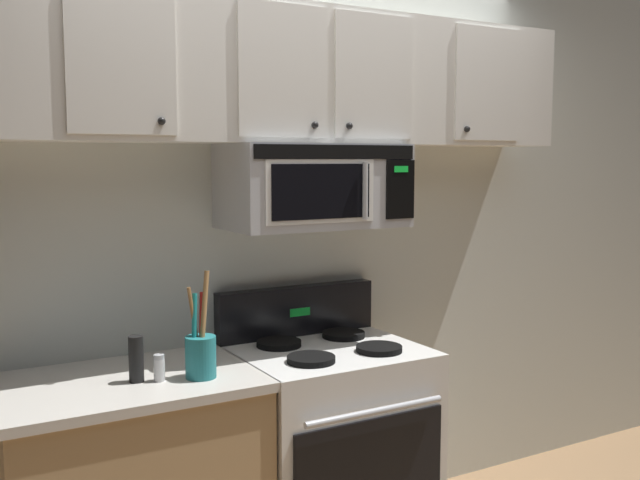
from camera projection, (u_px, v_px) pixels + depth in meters
The scene contains 7 objects.
back_wall at pixel (287, 234), 3.32m from camera, with size 5.20×0.10×2.70m, color silver.
stove_range at pixel (328, 448), 3.10m from camera, with size 0.76×0.69×1.12m.
over_range_microwave at pixel (314, 186), 3.08m from camera, with size 0.76×0.43×0.35m.
upper_cabinets at pixel (310, 78), 3.05m from camera, with size 2.50×0.36×0.55m.
utensil_crock_teal at pixel (201, 352), 2.64m from camera, with size 0.11×0.11×0.39m.
salt_shaker at pixel (159, 368), 2.60m from camera, with size 0.04×0.04×0.10m.
pepper_mill at pixel (136, 359), 2.59m from camera, with size 0.05×0.05×0.17m, color black.
Camera 1 is at (-1.51, -2.15, 1.69)m, focal length 41.10 mm.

